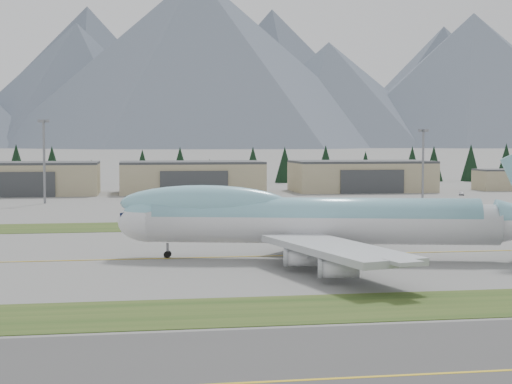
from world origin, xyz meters
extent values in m
plane|color=slate|center=(0.00, 0.00, 0.00)|extent=(7000.00, 7000.00, 0.00)
cube|color=#274318|center=(0.00, -38.00, 0.00)|extent=(400.00, 14.00, 0.08)
cube|color=#274318|center=(0.00, 45.00, 0.00)|extent=(400.00, 18.00, 0.08)
cube|color=gold|center=(0.00, 0.00, 0.00)|extent=(400.00, 0.40, 0.02)
cylinder|color=silver|center=(-6.95, -4.41, 5.37)|extent=(51.82, 17.83, 6.02)
cylinder|color=#7EBDCF|center=(-7.85, -4.20, 6.48)|extent=(48.11, 16.52, 5.55)
ellipsoid|color=silver|center=(-32.17, 1.57, 5.37)|extent=(10.76, 8.08, 6.02)
ellipsoid|color=#7EBDCF|center=(-32.17, 1.57, 6.48)|extent=(9.01, 6.82, 5.10)
ellipsoid|color=#7EBDCF|center=(-24.06, -0.35, 8.24)|extent=(26.03, 10.87, 5.55)
cube|color=#0C1433|center=(-35.32, 2.32, 6.57)|extent=(2.49, 2.80, 1.20)
cube|color=#ACB0B5|center=(-1.62, 10.02, 3.70)|extent=(24.95, 26.65, 0.93)
cube|color=#ACB0B5|center=(-8.68, -19.70, 3.70)|extent=(15.53, 29.09, 0.93)
cylinder|color=silver|center=(-6.62, 7.40, 1.94)|extent=(5.22, 3.36, 2.31)
cylinder|color=silver|center=(-0.22, 14.73, 1.94)|extent=(5.22, 3.36, 2.31)
cylinder|color=silver|center=(-11.97, -15.11, 1.94)|extent=(5.22, 3.36, 2.31)
cylinder|color=silver|center=(-9.54, -24.54, 1.94)|extent=(5.22, 3.36, 2.31)
cylinder|color=slate|center=(-29.47, 0.93, 1.11)|extent=(0.49, 0.49, 2.22)
cylinder|color=slate|center=(-7.66, -1.39, 1.20)|extent=(0.62, 0.62, 2.41)
cylinder|color=slate|center=(-8.95, -6.79, 1.20)|extent=(0.62, 0.62, 2.41)
cylinder|color=slate|center=(-3.16, -2.46, 1.20)|extent=(0.62, 0.62, 2.41)
cylinder|color=slate|center=(-4.44, -7.86, 1.20)|extent=(0.62, 0.62, 2.41)
cylinder|color=black|center=(-29.55, 0.57, 0.51)|extent=(1.07, 0.55, 1.02)
cylinder|color=black|center=(-29.38, 1.29, 0.51)|extent=(1.07, 0.55, 1.02)
cylinder|color=black|center=(-7.66, -1.39, 0.56)|extent=(1.19, 0.71, 1.11)
cylinder|color=black|center=(-8.95, -6.79, 0.56)|extent=(1.19, 0.71, 1.11)
cylinder|color=black|center=(-3.16, -2.46, 0.56)|extent=(1.19, 0.71, 1.11)
cylinder|color=black|center=(-4.44, -7.86, 0.56)|extent=(1.19, 0.71, 1.11)
cube|color=tan|center=(-70.00, 150.00, 5.00)|extent=(48.00, 26.00, 10.00)
cube|color=#373A3C|center=(-70.00, 150.00, 10.40)|extent=(48.00, 26.00, 0.80)
cube|color=#373A3C|center=(-70.00, 136.70, 4.00)|extent=(22.08, 0.60, 8.00)
cube|color=tan|center=(-15.00, 150.00, 5.00)|extent=(48.00, 26.00, 10.00)
cube|color=#373A3C|center=(-15.00, 150.00, 10.40)|extent=(48.00, 26.00, 0.80)
cube|color=#373A3C|center=(-15.00, 136.70, 4.00)|extent=(22.08, 0.60, 8.00)
cube|color=tan|center=(45.00, 150.00, 5.00)|extent=(48.00, 26.00, 10.00)
cube|color=#373A3C|center=(45.00, 150.00, 10.40)|extent=(48.00, 26.00, 0.80)
cube|color=#373A3C|center=(45.00, 136.70, 4.00)|extent=(22.08, 0.60, 8.00)
cube|color=tan|center=(95.00, 148.00, 3.50)|extent=(14.00, 12.00, 7.00)
cube|color=#373A3C|center=(95.00, 148.00, 7.30)|extent=(14.00, 12.00, 0.60)
cylinder|color=slate|center=(-59.39, 110.66, 11.45)|extent=(0.70, 0.70, 22.90)
cube|color=slate|center=(-59.39, 110.66, 23.30)|extent=(3.20, 3.20, 0.80)
cylinder|color=slate|center=(53.73, 113.09, 10.24)|extent=(0.70, 0.70, 20.49)
cube|color=slate|center=(53.73, 113.09, 20.89)|extent=(3.20, 3.20, 0.80)
imported|color=silver|center=(-28.56, 135.65, 0.00)|extent=(2.73, 4.23, 1.34)
imported|color=gold|center=(3.42, 116.31, 0.00)|extent=(3.51, 1.53, 1.12)
imported|color=#B9B9BE|center=(71.24, 124.10, 0.00)|extent=(3.02, 4.36, 1.17)
cone|color=black|center=(-81.22, 210.20, 8.31)|extent=(9.30, 9.30, 16.61)
cone|color=black|center=(-67.37, 212.02, 7.89)|extent=(8.84, 8.84, 15.79)
cone|color=black|center=(-51.62, 211.31, 5.05)|extent=(5.66, 5.66, 10.11)
cone|color=black|center=(-30.79, 211.89, 7.15)|extent=(8.01, 8.01, 14.31)
cone|color=black|center=(-15.29, 209.57, 7.69)|extent=(8.61, 8.61, 15.38)
cone|color=black|center=(-2.87, 210.39, 5.16)|extent=(5.77, 5.77, 10.31)
cone|color=black|center=(15.41, 209.58, 7.71)|extent=(8.64, 8.64, 15.43)
cone|color=black|center=(29.43, 211.39, 7.69)|extent=(8.61, 8.61, 15.38)
cone|color=black|center=(47.03, 209.95, 8.03)|extent=(8.99, 8.99, 16.05)
cone|color=black|center=(64.72, 209.93, 6.74)|extent=(7.55, 7.55, 13.47)
cone|color=black|center=(86.29, 211.14, 7.81)|extent=(8.74, 8.74, 15.61)
cone|color=black|center=(96.81, 212.72, 7.84)|extent=(8.78, 8.78, 15.69)
cone|color=black|center=(113.43, 211.09, 8.27)|extent=(9.26, 9.26, 16.54)
cone|color=black|center=(131.72, 214.27, 8.40)|extent=(9.41, 9.41, 16.81)
cone|color=slate|center=(-200.00, 2313.16, 186.62)|extent=(787.28, 787.28, 373.23)
cone|color=white|center=(-200.00, 2313.16, 298.58)|extent=(299.17, 299.17, 149.29)
cone|color=slate|center=(150.00, 2151.31, 251.02)|extent=(1150.52, 1150.52, 502.04)
cone|color=white|center=(150.00, 2151.31, 401.63)|extent=(437.20, 437.20, 200.82)
cone|color=slate|center=(550.00, 2199.46, 158.06)|extent=(765.44, 765.44, 316.13)
cone|color=white|center=(550.00, 2199.46, 252.90)|extent=(290.87, 290.87, 126.45)
cone|color=slate|center=(1000.00, 2176.86, 205.23)|extent=(973.54, 973.54, 410.46)
cone|color=white|center=(1000.00, 2176.86, 328.37)|extent=(369.95, 369.95, 164.18)
cone|color=slate|center=(-200.00, 2900.00, 260.48)|extent=(1041.91, 1041.91, 520.95)
cone|color=white|center=(-200.00, 2900.00, 406.34)|extent=(416.76, 416.76, 229.22)
cone|color=slate|center=(500.00, 2900.00, 263.90)|extent=(1055.62, 1055.62, 527.81)
cone|color=white|center=(500.00, 2900.00, 411.69)|extent=(422.25, 422.25, 232.24)
cone|color=slate|center=(1200.00, 2900.00, 239.20)|extent=(956.80, 956.80, 478.40)
cone|color=white|center=(1200.00, 2900.00, 373.15)|extent=(382.72, 382.72, 210.50)
camera|label=1|loc=(-34.41, -117.27, 17.55)|focal=55.00mm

